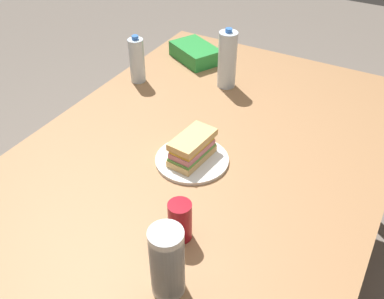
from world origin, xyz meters
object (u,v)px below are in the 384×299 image
at_px(dining_table, 199,173).
at_px(chip_bag, 195,53).
at_px(plastic_cup_stack, 167,262).
at_px(water_bottle_spare, 137,60).
at_px(water_bottle_tall, 227,60).
at_px(sandwich, 192,148).
at_px(soda_can_red, 180,221).
at_px(paper_plate, 192,160).

distance_m(dining_table, chip_bag, 0.75).
distance_m(plastic_cup_stack, water_bottle_spare, 1.07).
relative_size(plastic_cup_stack, water_bottle_spare, 0.98).
bearing_deg(water_bottle_tall, dining_table, -164.50).
bearing_deg(sandwich, chip_bag, 28.16).
bearing_deg(sandwich, soda_can_red, -156.41).
xyz_separation_m(water_bottle_tall, plastic_cup_stack, (-0.98, -0.32, -0.02)).
distance_m(chip_bag, plastic_cup_stack, 1.26).
height_order(chip_bag, water_bottle_tall, water_bottle_tall).
relative_size(dining_table, plastic_cup_stack, 8.93).
relative_size(sandwich, water_bottle_tall, 0.75).
height_order(paper_plate, water_bottle_spare, water_bottle_spare).
relative_size(paper_plate, soda_can_red, 2.03).
distance_m(dining_table, soda_can_red, 0.38).
relative_size(water_bottle_tall, water_bottle_spare, 1.23).
xyz_separation_m(chip_bag, plastic_cup_stack, (-1.13, -0.55, 0.07)).
xyz_separation_m(paper_plate, plastic_cup_stack, (-0.46, -0.19, 0.10)).
relative_size(paper_plate, plastic_cup_stack, 1.22).
xyz_separation_m(paper_plate, water_bottle_spare, (0.37, 0.48, 0.09)).
relative_size(paper_plate, sandwich, 1.30).
height_order(paper_plate, soda_can_red, soda_can_red).
distance_m(soda_can_red, plastic_cup_stack, 0.18).
relative_size(dining_table, water_bottle_spare, 8.75).
bearing_deg(plastic_cup_stack, chip_bag, 25.92).
bearing_deg(water_bottle_tall, water_bottle_spare, 112.85).
relative_size(paper_plate, water_bottle_spare, 1.20).
relative_size(paper_plate, chip_bag, 1.08).
xyz_separation_m(soda_can_red, water_bottle_spare, (0.68, 0.61, 0.04)).
relative_size(dining_table, water_bottle_tall, 7.09).
height_order(dining_table, paper_plate, paper_plate).
height_order(dining_table, chip_bag, chip_bag).
relative_size(paper_plate, water_bottle_tall, 0.97).
xyz_separation_m(paper_plate, chip_bag, (0.67, 0.36, 0.03)).
bearing_deg(chip_bag, plastic_cup_stack, -36.77).
bearing_deg(chip_bag, dining_table, -32.73).
height_order(sandwich, plastic_cup_stack, plastic_cup_stack).
xyz_separation_m(water_bottle_tall, water_bottle_spare, (-0.15, 0.35, -0.02)).
distance_m(dining_table, water_bottle_tall, 0.55).
bearing_deg(soda_can_red, plastic_cup_stack, -159.50).
bearing_deg(plastic_cup_stack, sandwich, 22.55).
relative_size(dining_table, sandwich, 9.50).
distance_m(paper_plate, chip_bag, 0.76).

